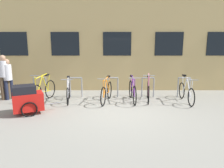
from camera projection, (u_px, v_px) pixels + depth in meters
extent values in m
plane|color=gray|center=(120.00, 112.00, 6.68)|extent=(42.00, 42.00, 0.00)
cube|color=tan|center=(116.00, 30.00, 11.70)|extent=(28.00, 5.01, 6.03)
cube|color=black|center=(14.00, 44.00, 9.39)|extent=(1.30, 0.04, 1.07)
cube|color=black|center=(66.00, 44.00, 9.38)|extent=(1.30, 0.04, 1.07)
cube|color=black|center=(118.00, 44.00, 9.38)|extent=(1.30, 0.04, 1.07)
cube|color=black|center=(169.00, 44.00, 9.37)|extent=(1.30, 0.04, 1.07)
cube|color=black|center=(221.00, 44.00, 9.37)|extent=(1.30, 0.04, 1.07)
cylinder|color=gray|center=(35.00, 88.00, 8.47)|extent=(0.05, 0.05, 0.83)
cylinder|color=gray|center=(46.00, 88.00, 8.47)|extent=(0.05, 0.05, 0.83)
cylinder|color=gray|center=(40.00, 78.00, 8.39)|extent=(0.49, 0.05, 0.05)
cylinder|color=gray|center=(71.00, 88.00, 8.47)|extent=(0.05, 0.05, 0.83)
cylinder|color=gray|center=(82.00, 88.00, 8.47)|extent=(0.05, 0.05, 0.83)
cylinder|color=gray|center=(76.00, 78.00, 8.39)|extent=(0.49, 0.05, 0.05)
cylinder|color=gray|center=(106.00, 88.00, 8.47)|extent=(0.05, 0.05, 0.83)
cylinder|color=gray|center=(118.00, 88.00, 8.47)|extent=(0.05, 0.05, 0.83)
cylinder|color=gray|center=(112.00, 78.00, 8.39)|extent=(0.49, 0.05, 0.05)
cylinder|color=gray|center=(142.00, 88.00, 8.46)|extent=(0.05, 0.05, 0.83)
cylinder|color=gray|center=(154.00, 88.00, 8.46)|extent=(0.05, 0.05, 0.83)
cylinder|color=gray|center=(149.00, 78.00, 8.38)|extent=(0.49, 0.05, 0.05)
cylinder|color=gray|center=(178.00, 88.00, 8.46)|extent=(0.05, 0.05, 0.83)
cylinder|color=gray|center=(190.00, 88.00, 8.46)|extent=(0.05, 0.05, 0.83)
cylinder|color=gray|center=(185.00, 78.00, 8.38)|extent=(0.49, 0.05, 0.05)
torus|color=black|center=(110.00, 90.00, 8.34)|extent=(0.18, 0.71, 0.72)
torus|color=black|center=(104.00, 97.00, 7.31)|extent=(0.18, 0.71, 0.72)
cylinder|color=orange|center=(105.00, 87.00, 7.54)|extent=(0.14, 0.51, 0.67)
cylinder|color=orange|center=(108.00, 86.00, 7.95)|extent=(0.11, 0.38, 0.63)
cylinder|color=orange|center=(106.00, 78.00, 7.65)|extent=(0.20, 0.83, 0.07)
cylinder|color=orange|center=(108.00, 92.00, 8.09)|extent=(0.13, 0.53, 0.07)
cylinder|color=orange|center=(109.00, 84.00, 8.20)|extent=(0.06, 0.20, 0.57)
cylinder|color=orange|center=(104.00, 88.00, 7.28)|extent=(0.04, 0.08, 0.60)
cube|color=black|center=(109.00, 76.00, 8.05)|extent=(0.14, 0.22, 0.06)
cylinder|color=gray|center=(104.00, 79.00, 7.24)|extent=(0.44, 0.11, 0.03)
torus|color=black|center=(182.00, 91.00, 8.35)|extent=(0.06, 0.67, 0.67)
torus|color=black|center=(192.00, 97.00, 7.28)|extent=(0.06, 0.67, 0.67)
cylinder|color=silver|center=(189.00, 88.00, 7.52)|extent=(0.05, 0.53, 0.66)
cylinder|color=silver|center=(186.00, 85.00, 7.94)|extent=(0.05, 0.40, 0.69)
cylinder|color=silver|center=(188.00, 78.00, 7.63)|extent=(0.06, 0.87, 0.07)
cylinder|color=silver|center=(184.00, 93.00, 8.09)|extent=(0.04, 0.55, 0.07)
cylinder|color=silver|center=(183.00, 83.00, 8.20)|extent=(0.03, 0.20, 0.63)
cylinder|color=silver|center=(192.00, 89.00, 7.24)|extent=(0.03, 0.08, 0.60)
cube|color=black|center=(185.00, 75.00, 8.05)|extent=(0.10, 0.20, 0.06)
cylinder|color=gray|center=(193.00, 80.00, 7.21)|extent=(0.44, 0.04, 0.03)
torus|color=black|center=(131.00, 89.00, 8.48)|extent=(0.07, 0.74, 0.74)
torus|color=black|center=(135.00, 96.00, 7.40)|extent=(0.07, 0.74, 0.74)
cylinder|color=#722D99|center=(134.00, 86.00, 7.64)|extent=(0.06, 0.53, 0.69)
cylinder|color=#722D99|center=(132.00, 85.00, 8.07)|extent=(0.05, 0.40, 0.62)
cylinder|color=#722D99|center=(133.00, 78.00, 7.76)|extent=(0.08, 0.87, 0.10)
cylinder|color=#722D99|center=(132.00, 91.00, 8.21)|extent=(0.05, 0.55, 0.08)
cylinder|color=#722D99|center=(131.00, 83.00, 8.34)|extent=(0.03, 0.20, 0.56)
cylinder|color=#722D99|center=(135.00, 87.00, 7.37)|extent=(0.03, 0.08, 0.61)
cube|color=black|center=(132.00, 76.00, 8.19)|extent=(0.11, 0.20, 0.06)
cylinder|color=gray|center=(135.00, 78.00, 7.33)|extent=(0.44, 0.05, 0.03)
torus|color=black|center=(148.00, 90.00, 8.48)|extent=(0.14, 0.70, 0.70)
torus|color=black|center=(149.00, 95.00, 7.55)|extent=(0.14, 0.70, 0.70)
cylinder|color=pink|center=(149.00, 85.00, 7.74)|extent=(0.10, 0.46, 0.77)
cylinder|color=pink|center=(149.00, 85.00, 8.11)|extent=(0.08, 0.33, 0.64)
cylinder|color=pink|center=(149.00, 76.00, 7.83)|extent=(0.14, 0.73, 0.16)
cylinder|color=pink|center=(148.00, 91.00, 8.25)|extent=(0.09, 0.48, 0.07)
cylinder|color=pink|center=(149.00, 83.00, 8.33)|extent=(0.05, 0.20, 0.58)
cylinder|color=pink|center=(149.00, 86.00, 7.51)|extent=(0.04, 0.08, 0.70)
cube|color=black|center=(149.00, 76.00, 8.19)|extent=(0.13, 0.21, 0.06)
cylinder|color=gray|center=(150.00, 75.00, 7.46)|extent=(0.44, 0.09, 0.03)
torus|color=black|center=(70.00, 91.00, 8.37)|extent=(0.14, 0.66, 0.67)
torus|color=black|center=(68.00, 96.00, 7.43)|extent=(0.14, 0.66, 0.67)
cylinder|color=#B7B7BC|center=(68.00, 88.00, 7.64)|extent=(0.10, 0.47, 0.65)
cylinder|color=#B7B7BC|center=(69.00, 86.00, 8.00)|extent=(0.09, 0.34, 0.63)
cylinder|color=#B7B7BC|center=(68.00, 79.00, 7.73)|extent=(0.15, 0.74, 0.06)
cylinder|color=#B7B7BC|center=(69.00, 92.00, 8.14)|extent=(0.10, 0.49, 0.07)
cylinder|color=#B7B7BC|center=(69.00, 84.00, 8.23)|extent=(0.05, 0.20, 0.57)
cylinder|color=#B7B7BC|center=(68.00, 88.00, 7.40)|extent=(0.04, 0.08, 0.59)
cube|color=black|center=(69.00, 77.00, 8.08)|extent=(0.13, 0.21, 0.06)
cylinder|color=gray|center=(67.00, 80.00, 7.36)|extent=(0.44, 0.09, 0.03)
torus|color=black|center=(51.00, 89.00, 8.43)|extent=(0.22, 0.75, 0.76)
torus|color=black|center=(36.00, 95.00, 7.48)|extent=(0.22, 0.75, 0.76)
cylinder|color=yellow|center=(40.00, 85.00, 7.68)|extent=(0.15, 0.47, 0.75)
cylinder|color=yellow|center=(46.00, 84.00, 8.05)|extent=(0.12, 0.35, 0.67)
cylinder|color=yellow|center=(42.00, 76.00, 7.77)|extent=(0.22, 0.76, 0.12)
cylinder|color=yellow|center=(47.00, 91.00, 8.19)|extent=(0.14, 0.49, 0.08)
cylinder|color=yellow|center=(49.00, 82.00, 8.28)|extent=(0.07, 0.20, 0.60)
cylinder|color=yellow|center=(36.00, 86.00, 7.43)|extent=(0.05, 0.08, 0.68)
cube|color=black|center=(47.00, 75.00, 8.13)|extent=(0.14, 0.22, 0.06)
cylinder|color=gray|center=(36.00, 76.00, 7.39)|extent=(0.43, 0.13, 0.03)
cube|color=red|center=(29.00, 101.00, 6.47)|extent=(1.07, 0.93, 0.56)
cube|color=black|center=(25.00, 89.00, 6.35)|extent=(0.85, 0.81, 0.24)
torus|color=black|center=(28.00, 104.00, 6.80)|extent=(0.45, 0.24, 0.48)
torus|color=black|center=(30.00, 110.00, 6.21)|extent=(0.45, 0.24, 0.48)
cylinder|color=gray|center=(52.00, 104.00, 6.81)|extent=(0.51, 0.26, 0.03)
cube|color=brown|center=(5.00, 89.00, 8.98)|extent=(0.08, 0.36, 0.44)
cylinder|color=#1E2338|center=(7.00, 90.00, 8.09)|extent=(0.14, 0.14, 0.78)
cylinder|color=#1E2338|center=(12.00, 89.00, 8.26)|extent=(0.14, 0.14, 0.78)
cylinder|color=silver|center=(8.00, 72.00, 8.04)|extent=(0.32, 0.32, 0.62)
sphere|color=tan|center=(7.00, 62.00, 7.96)|extent=(0.22, 0.22, 0.22)
cylinder|color=brown|center=(9.00, 88.00, 8.18)|extent=(0.14, 0.14, 0.92)
cylinder|color=brown|center=(3.00, 89.00, 8.06)|extent=(0.14, 0.14, 0.92)
cylinder|color=silver|center=(4.00, 69.00, 7.97)|extent=(0.32, 0.32, 0.64)
sphere|color=tan|center=(3.00, 58.00, 7.89)|extent=(0.22, 0.22, 0.22)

